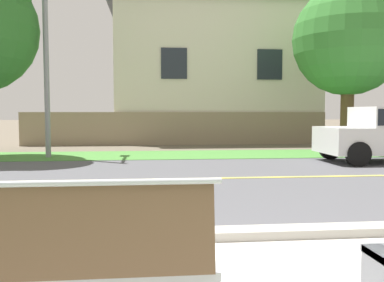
{
  "coord_description": "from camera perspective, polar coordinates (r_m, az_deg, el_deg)",
  "views": [
    {
      "loc": [
        -0.95,
        -2.06,
        1.38
      ],
      "look_at": [
        -0.38,
        3.5,
        1.0
      ],
      "focal_mm": 39.03,
      "sensor_mm": 36.0,
      "label": 1
    }
  ],
  "objects": [
    {
      "name": "far_verge_grass",
      "position": [
        13.6,
        -1.78,
        -1.89
      ],
      "size": [
        48.0,
        2.8,
        0.02
      ],
      "primitive_type": "cube",
      "color": "#478438",
      "rests_on": "ground_plane"
    },
    {
      "name": "bench_left",
      "position": [
        2.72,
        -18.52,
        -16.08
      ],
      "size": [
        1.98,
        0.48,
        1.01
      ],
      "color": "#9EA0A8",
      "rests_on": "ground_plane"
    },
    {
      "name": "ground_plane",
      "position": [
        10.2,
        -0.42,
        -3.87
      ],
      "size": [
        140.0,
        140.0,
        0.0
      ],
      "primitive_type": "plane",
      "color": "#665B4C"
    },
    {
      "name": "road_centre_line",
      "position": [
        8.72,
        0.51,
        -5.14
      ],
      "size": [
        48.0,
        0.14,
        0.01
      ],
      "primitive_type": "cube",
      "color": "#E0CC4C",
      "rests_on": "ground_plane"
    },
    {
      "name": "streetlamp",
      "position": [
        13.89,
        -19.18,
        14.08
      ],
      "size": [
        0.24,
        2.1,
        6.77
      ],
      "color": "gray",
      "rests_on": "ground_plane"
    },
    {
      "name": "curb_edge",
      "position": [
        4.71,
        6.23,
        -12.5
      ],
      "size": [
        44.0,
        0.3,
        0.11
      ],
      "primitive_type": "cube",
      "color": "#ADA89E",
      "rests_on": "ground_plane"
    },
    {
      "name": "street_asphalt",
      "position": [
        8.73,
        0.51,
        -5.18
      ],
      "size": [
        52.0,
        8.0,
        0.01
      ],
      "primitive_type": "cube",
      "color": "#515156",
      "rests_on": "ground_plane"
    },
    {
      "name": "house_across_street",
      "position": [
        21.36,
        2.66,
        9.57
      ],
      "size": [
        9.96,
        6.91,
        6.89
      ],
      "color": "beige",
      "rests_on": "ground_plane"
    },
    {
      "name": "garden_wall",
      "position": [
        17.87,
        -2.02,
        1.72
      ],
      "size": [
        13.0,
        0.36,
        1.4
      ],
      "primitive_type": "cube",
      "color": "gray",
      "rests_on": "ground_plane"
    },
    {
      "name": "shade_tree_left",
      "position": [
        16.47,
        21.19,
        13.82
      ],
      "size": [
        4.0,
        4.0,
        6.6
      ],
      "color": "brown",
      "rests_on": "ground_plane"
    }
  ]
}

